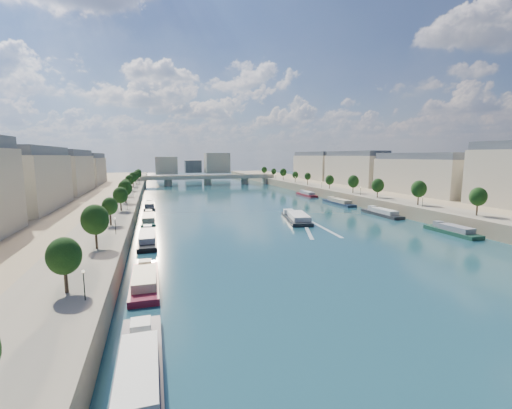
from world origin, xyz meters
TOP-DOWN VIEW (x-y plane):
  - ground at (0.00, 100.00)m, footprint 700.00×700.00m
  - quay_left at (-72.00, 100.00)m, footprint 44.00×520.00m
  - quay_right at (72.00, 100.00)m, footprint 44.00×520.00m
  - pave_left at (-57.00, 100.00)m, footprint 14.00×520.00m
  - pave_right at (57.00, 100.00)m, footprint 14.00×520.00m
  - trees_left at (-55.00, 102.00)m, footprint 4.80×268.80m
  - trees_right at (55.00, 110.00)m, footprint 4.80×268.80m
  - lamps_left at (-52.50, 90.00)m, footprint 0.36×200.36m
  - lamps_right at (52.50, 105.00)m, footprint 0.36×200.36m
  - buildings_left at (-85.00, 112.00)m, footprint 16.00×226.00m
  - buildings_right at (85.00, 112.00)m, footprint 16.00×226.00m
  - skyline at (3.19, 319.52)m, footprint 79.00×42.00m
  - bridge at (0.00, 226.45)m, footprint 112.00×12.00m
  - tour_barge at (7.75, 58.85)m, footprint 12.65×26.63m
  - wake at (7.75, 42.19)m, footprint 13.09×26.00m
  - moored_barges_left at (-45.50, 42.11)m, footprint 5.00×152.22m
  - moored_barges_right at (45.50, 58.43)m, footprint 5.00×168.58m

SIDE VIEW (x-z plane):
  - ground at x=0.00m, z-range 0.00..0.00m
  - wake at x=7.75m, z-range 0.00..0.04m
  - moored_barges_left at x=-45.50m, z-range -0.96..2.64m
  - moored_barges_right at x=45.50m, z-range -0.96..2.64m
  - tour_barge at x=7.75m, z-range -0.89..2.74m
  - quay_left at x=-72.00m, z-range 0.00..5.00m
  - quay_right at x=72.00m, z-range 0.00..5.00m
  - pave_left at x=-57.00m, z-range 5.00..5.10m
  - pave_right at x=57.00m, z-range 5.00..5.10m
  - bridge at x=0.00m, z-range 1.01..9.16m
  - lamps_left at x=-52.50m, z-range 5.64..9.92m
  - lamps_right at x=52.50m, z-range 5.64..9.92m
  - trees_left at x=-55.00m, z-range 6.35..14.61m
  - trees_right at x=55.00m, z-range 6.35..14.61m
  - skyline at x=3.19m, z-range 3.66..25.66m
  - buildings_left at x=-85.00m, z-range 4.85..28.05m
  - buildings_right at x=85.00m, z-range 4.85..28.05m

